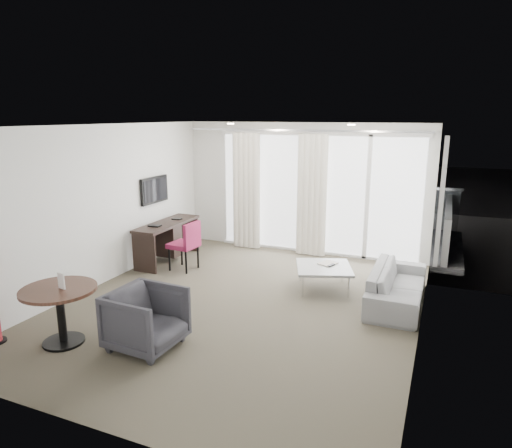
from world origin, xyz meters
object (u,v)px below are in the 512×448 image
at_px(tub_armchair, 146,319).
at_px(rattan_chair_a, 367,226).
at_px(desk_chair, 183,246).
at_px(round_table, 61,316).
at_px(coffee_table, 323,278).
at_px(rattan_chair_b, 383,225).
at_px(desk, 168,242).
at_px(sofa, 397,285).

distance_m(tub_armchair, rattan_chair_a, 5.66).
bearing_deg(desk_chair, round_table, -83.55).
bearing_deg(coffee_table, round_table, -129.83).
distance_m(desk_chair, rattan_chair_b, 4.42).
bearing_deg(desk, round_table, -79.01).
distance_m(desk, round_table, 3.34).
bearing_deg(sofa, coffee_table, 84.64).
bearing_deg(round_table, rattan_chair_b, 63.93).
height_order(desk, desk_chair, desk_chair).
distance_m(desk_chair, coffee_table, 2.60).
bearing_deg(tub_armchair, coffee_table, -25.71).
relative_size(rattan_chair_a, rattan_chair_b, 1.09).
height_order(desk_chair, rattan_chair_a, rattan_chair_a).
relative_size(desk, rattan_chair_a, 1.76).
relative_size(desk, rattan_chair_b, 1.92).
bearing_deg(rattan_chair_a, desk_chair, -123.33).
height_order(coffee_table, rattan_chair_b, rattan_chair_b).
xyz_separation_m(desk, rattan_chair_a, (3.35, 2.43, 0.08)).
bearing_deg(sofa, rattan_chair_b, 11.42).
distance_m(round_table, coffee_table, 3.90).
distance_m(tub_armchair, sofa, 3.68).
relative_size(coffee_table, rattan_chair_b, 1.02).
height_order(tub_armchair, rattan_chair_a, rattan_chair_a).
bearing_deg(tub_armchair, round_table, 110.03).
bearing_deg(desk, rattan_chair_b, 38.02).
height_order(sofa, rattan_chair_a, rattan_chair_a).
relative_size(desk, round_table, 1.78).
bearing_deg(round_table, tub_armchair, 16.95).
relative_size(round_table, coffee_table, 1.05).
relative_size(desk_chair, coffee_table, 1.05).
bearing_deg(tub_armchair, desk_chair, 25.88).
xyz_separation_m(round_table, tub_armchair, (1.02, 0.31, 0.01)).
bearing_deg(rattan_chair_b, desk_chair, -121.53).
relative_size(coffee_table, rattan_chair_a, 0.94).
height_order(coffee_table, rattan_chair_a, rattan_chair_a).
height_order(desk_chair, sofa, desk_chair).
height_order(round_table, sofa, round_table).
height_order(desk, rattan_chair_b, rattan_chair_b).
xyz_separation_m(desk_chair, rattan_chair_b, (3.08, 3.17, -0.03)).
height_order(desk_chair, tub_armchair, desk_chair).
xyz_separation_m(sofa, rattan_chair_a, (-0.94, 2.82, 0.18)).
xyz_separation_m(desk, round_table, (0.64, -3.28, -0.02)).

